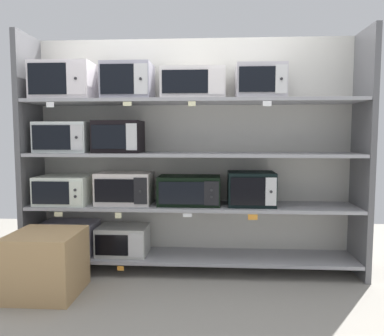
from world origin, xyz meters
name	(u,v)px	position (x,y,z in m)	size (l,w,h in m)	color
ground	(183,325)	(0.00, -1.00, -0.01)	(6.99, 6.00, 0.02)	gray
back_panel	(194,153)	(0.00, 0.26, 1.10)	(3.19, 0.04, 2.19)	beige
upright_left	(30,154)	(-1.52, 0.00, 1.10)	(0.05, 0.47, 2.19)	#5B5B5E
upright_right	(363,155)	(1.52, 0.00, 1.10)	(0.05, 0.47, 2.19)	#5B5B5E
shelf_0	(192,257)	(0.00, 0.00, 0.13)	(2.99, 0.47, 0.03)	#99999E
microwave_0	(69,238)	(-1.18, 0.00, 0.30)	(0.51, 0.41, 0.29)	#9E99AF
microwave_1	(123,240)	(-0.65, 0.00, 0.28)	(0.46, 0.35, 0.27)	beige
price_tag_0	(55,267)	(-1.21, -0.24, 0.09)	(0.08, 0.00, 0.04)	orange
price_tag_1	(121,268)	(-0.62, -0.24, 0.09)	(0.06, 0.00, 0.04)	orange
shelf_1	(192,206)	(0.00, 0.00, 0.61)	(2.99, 0.47, 0.03)	#99999E
microwave_2	(66,189)	(-1.19, 0.00, 0.76)	(0.48, 0.44, 0.26)	silver
microwave_3	(125,188)	(-0.63, 0.00, 0.78)	(0.50, 0.34, 0.30)	silver
microwave_4	(189,190)	(-0.02, 0.00, 0.76)	(0.56, 0.35, 0.27)	black
microwave_5	(251,189)	(0.54, 0.00, 0.78)	(0.42, 0.35, 0.31)	black
price_tag_2	(58,214)	(-1.17, -0.24, 0.57)	(0.07, 0.00, 0.04)	beige
price_tag_3	(118,216)	(-0.63, -0.24, 0.57)	(0.06, 0.00, 0.05)	beige
price_tag_4	(187,215)	(-0.03, -0.24, 0.58)	(0.08, 0.00, 0.03)	white
price_tag_5	(253,217)	(0.54, -0.24, 0.57)	(0.08, 0.00, 0.05)	orange
shelf_2	(192,154)	(0.00, 0.00, 1.10)	(2.99, 0.47, 0.03)	#99999E
microwave_6	(64,137)	(-1.19, 0.00, 1.25)	(0.49, 0.35, 0.28)	silver
microwave_7	(119,137)	(-0.68, 0.00, 1.26)	(0.43, 0.34, 0.29)	black
shelf_3	(192,101)	(0.00, 0.00, 1.58)	(2.99, 0.47, 0.03)	#99999E
microwave_8	(65,82)	(-1.17, 0.00, 1.76)	(0.54, 0.43, 0.33)	silver
microwave_9	(128,82)	(-0.58, 0.00, 1.75)	(0.44, 0.38, 0.33)	#A19FAE
microwave_10	(194,84)	(0.01, 0.00, 1.73)	(0.57, 0.37, 0.27)	silver
microwave_11	(260,83)	(0.60, 0.00, 1.74)	(0.43, 0.43, 0.30)	#B6B2B9
price_tag_6	(50,105)	(-1.21, -0.24, 1.53)	(0.07, 0.00, 0.04)	white
price_tag_7	(127,104)	(-0.54, -0.24, 1.54)	(0.07, 0.00, 0.04)	beige
price_tag_8	(192,104)	(0.01, -0.24, 1.53)	(0.06, 0.00, 0.04)	beige
price_tag_9	(267,104)	(0.64, -0.24, 1.53)	(0.07, 0.00, 0.04)	white
shipping_carton	(46,263)	(-1.13, -0.59, 0.25)	(0.53, 0.53, 0.50)	tan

